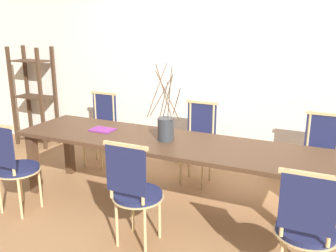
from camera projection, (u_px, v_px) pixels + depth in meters
name	position (u px, v px, depth m)	size (l,w,h in m)	color
ground_plane	(168.00, 207.00, 3.90)	(16.00, 16.00, 0.00)	#9E7047
wall_rear	(212.00, 43.00, 4.58)	(12.00, 0.06, 3.20)	silver
dining_table	(168.00, 149.00, 3.72)	(3.22, 0.81, 0.72)	#4C3321
chair_near_leftend	(13.00, 164.00, 3.65)	(0.44, 0.44, 0.96)	#1E234C
chair_near_left	(135.00, 190.00, 3.10)	(0.44, 0.44, 0.96)	#1E234C
chair_near_center	(306.00, 226.00, 2.55)	(0.44, 0.44, 0.96)	#1E234C
chair_far_leftend	(100.00, 127.00, 4.94)	(0.44, 0.44, 0.96)	#1E234C
chair_far_left	(198.00, 140.00, 4.39)	(0.44, 0.44, 0.96)	#1E234C
chair_far_center	(320.00, 157.00, 3.84)	(0.44, 0.44, 0.96)	#1E234C
vase_centerpiece	(166.00, 128.00, 3.68)	(0.34, 0.34, 0.76)	#33383D
book_stack	(102.00, 130.00, 4.04)	(0.25, 0.19, 0.01)	#842D8C
shelving_rack	(34.00, 97.00, 5.70)	(0.61, 0.35, 1.50)	#422D1E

